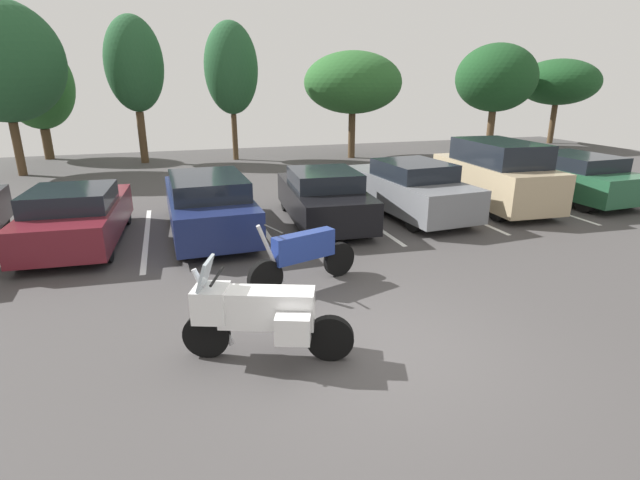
# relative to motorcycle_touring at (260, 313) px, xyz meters

# --- Properties ---
(ground) EXTENTS (44.00, 44.00, 0.10)m
(ground) POSITION_rel_motorcycle_touring_xyz_m (1.58, -0.22, -0.71)
(ground) COLOR #423F3F
(motorcycle_touring) EXTENTS (2.20, 1.18, 1.41)m
(motorcycle_touring) POSITION_rel_motorcycle_touring_xyz_m (0.00, 0.00, 0.00)
(motorcycle_touring) COLOR black
(motorcycle_touring) RESTS_ON ground
(motorcycle_second) EXTENTS (2.19, 0.90, 1.31)m
(motorcycle_second) POSITION_rel_motorcycle_touring_xyz_m (1.19, 2.17, -0.07)
(motorcycle_second) COLOR black
(motorcycle_second) RESTS_ON ground
(parking_stripes) EXTENTS (22.66, 5.14, 0.01)m
(parking_stripes) POSITION_rel_motorcycle_touring_xyz_m (1.16, 6.13, -0.66)
(parking_stripes) COLOR silver
(parking_stripes) RESTS_ON ground
(car_maroon) EXTENTS (2.08, 4.34, 1.35)m
(car_maroon) POSITION_rel_motorcycle_touring_xyz_m (-3.07, 5.97, 0.00)
(car_maroon) COLOR maroon
(car_maroon) RESTS_ON ground
(car_navy) EXTENTS (1.93, 4.84, 1.47)m
(car_navy) POSITION_rel_motorcycle_touring_xyz_m (-0.16, 5.96, 0.07)
(car_navy) COLOR navy
(car_navy) RESTS_ON ground
(car_black) EXTENTS (2.10, 4.42, 1.41)m
(car_black) POSITION_rel_motorcycle_touring_xyz_m (2.81, 6.01, 0.02)
(car_black) COLOR black
(car_black) RESTS_ON ground
(car_grey) EXTENTS (2.07, 4.80, 1.50)m
(car_grey) POSITION_rel_motorcycle_touring_xyz_m (5.37, 6.15, 0.07)
(car_grey) COLOR slate
(car_grey) RESTS_ON ground
(car_tan) EXTENTS (2.03, 4.49, 1.95)m
(car_tan) POSITION_rel_motorcycle_touring_xyz_m (8.16, 6.13, 0.29)
(car_tan) COLOR tan
(car_tan) RESTS_ON ground
(car_green) EXTENTS (2.12, 4.81, 1.44)m
(car_green) POSITION_rel_motorcycle_touring_xyz_m (11.05, 6.35, 0.07)
(car_green) COLOR #235638
(car_green) RESTS_ON ground
(tree_rear) EXTENTS (2.43, 2.43, 6.19)m
(tree_rear) POSITION_rel_motorcycle_touring_xyz_m (2.13, 17.66, 3.47)
(tree_rear) COLOR #4C3823
(tree_rear) RESTS_ON ground
(tree_far_left) EXTENTS (4.62, 4.62, 4.96)m
(tree_far_left) POSITION_rel_motorcycle_touring_xyz_m (7.65, 16.55, 2.86)
(tree_far_left) COLOR #4C3823
(tree_far_left) RESTS_ON ground
(tree_far_right) EXTENTS (4.62, 4.62, 4.86)m
(tree_far_right) POSITION_rel_motorcycle_touring_xyz_m (21.38, 18.45, 2.89)
(tree_far_right) COLOR #4C3823
(tree_far_right) RESTS_ON ground
(tree_center_left) EXTENTS (4.45, 4.45, 6.53)m
(tree_center_left) POSITION_rel_motorcycle_touring_xyz_m (-6.61, 16.08, 3.63)
(tree_center_left) COLOR #4C3823
(tree_center_left) RESTS_ON ground
(tree_left) EXTENTS (4.34, 4.34, 5.57)m
(tree_left) POSITION_rel_motorcycle_touring_xyz_m (16.47, 17.72, 3.10)
(tree_left) COLOR #4C3823
(tree_left) RESTS_ON ground
(tree_center_right) EXTENTS (2.49, 2.49, 6.33)m
(tree_center_right) POSITION_rel_motorcycle_touring_xyz_m (-2.03, 18.00, 3.61)
(tree_center_right) COLOR #4C3823
(tree_center_right) RESTS_ON ground
(tree_right) EXTENTS (3.20, 3.20, 5.42)m
(tree_right) POSITION_rel_motorcycle_touring_xyz_m (-6.49, 20.54, 2.74)
(tree_right) COLOR #4C3823
(tree_right) RESTS_ON ground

